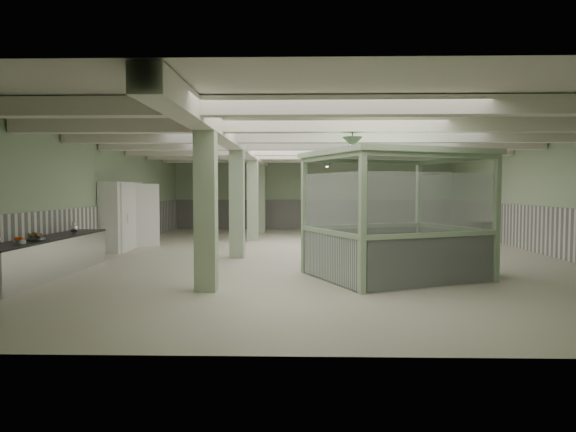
{
  "coord_description": "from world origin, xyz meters",
  "views": [
    {
      "loc": [
        -0.62,
        -16.14,
        2.04
      ],
      "look_at": [
        -0.96,
        -2.07,
        1.3
      ],
      "focal_mm": 32.0,
      "sensor_mm": 36.0,
      "label": 1
    }
  ],
  "objects_px": {
    "prep_counter": "(47,257)",
    "guard_booth": "(395,194)",
    "walkin_cooler": "(123,215)",
    "filing_cabinet": "(482,248)"
  },
  "relations": [
    {
      "from": "prep_counter",
      "to": "walkin_cooler",
      "type": "relative_size",
      "value": 1.97
    },
    {
      "from": "walkin_cooler",
      "to": "guard_booth",
      "type": "height_order",
      "value": "guard_booth"
    },
    {
      "from": "prep_counter",
      "to": "guard_booth",
      "type": "height_order",
      "value": "guard_booth"
    },
    {
      "from": "walkin_cooler",
      "to": "filing_cabinet",
      "type": "relative_size",
      "value": 2.04
    },
    {
      "from": "walkin_cooler",
      "to": "filing_cabinet",
      "type": "bearing_deg",
      "value": -24.67
    },
    {
      "from": "guard_booth",
      "to": "filing_cabinet",
      "type": "relative_size",
      "value": 3.57
    },
    {
      "from": "prep_counter",
      "to": "guard_booth",
      "type": "distance_m",
      "value": 8.23
    },
    {
      "from": "prep_counter",
      "to": "walkin_cooler",
      "type": "distance_m",
      "value": 5.45
    },
    {
      "from": "prep_counter",
      "to": "walkin_cooler",
      "type": "bearing_deg",
      "value": 90.89
    },
    {
      "from": "walkin_cooler",
      "to": "filing_cabinet",
      "type": "distance_m",
      "value": 11.43
    }
  ]
}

